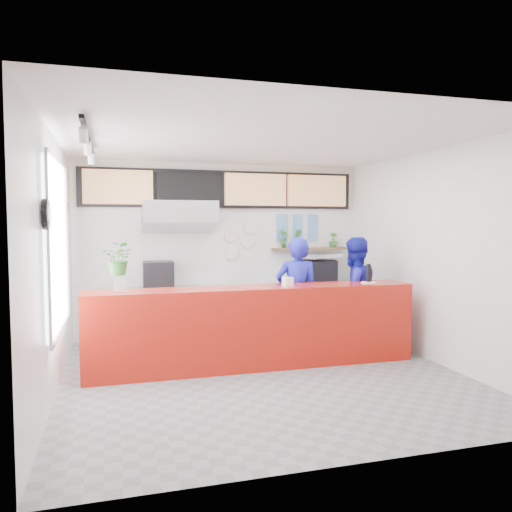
{
  "coord_description": "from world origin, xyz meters",
  "views": [
    {
      "loc": [
        -1.84,
        -6.07,
        1.97
      ],
      "look_at": [
        0.1,
        0.7,
        1.5
      ],
      "focal_mm": 35.0,
      "sensor_mm": 36.0,
      "label": 1
    }
  ],
  "objects_px": {
    "panini_oven": "(158,275)",
    "staff_right": "(354,293)",
    "pepper_mill": "(369,273)",
    "staff_center": "(297,296)",
    "espresso_machine": "(319,271)",
    "service_counter": "(255,327)"
  },
  "relations": [
    {
      "from": "service_counter",
      "to": "staff_right",
      "type": "relative_size",
      "value": 2.57
    },
    {
      "from": "espresso_machine",
      "to": "staff_center",
      "type": "distance_m",
      "value": 1.65
    },
    {
      "from": "staff_center",
      "to": "panini_oven",
      "type": "bearing_deg",
      "value": -16.49
    },
    {
      "from": "service_counter",
      "to": "staff_center",
      "type": "xyz_separation_m",
      "value": [
        0.78,
        0.45,
        0.33
      ]
    },
    {
      "from": "staff_right",
      "to": "service_counter",
      "type": "bearing_deg",
      "value": 5.2
    },
    {
      "from": "espresso_machine",
      "to": "pepper_mill",
      "type": "distance_m",
      "value": 1.83
    },
    {
      "from": "service_counter",
      "to": "staff_right",
      "type": "bearing_deg",
      "value": 16.2
    },
    {
      "from": "staff_center",
      "to": "service_counter",
      "type": "bearing_deg",
      "value": 48.57
    },
    {
      "from": "espresso_machine",
      "to": "staff_center",
      "type": "relative_size",
      "value": 0.35
    },
    {
      "from": "service_counter",
      "to": "espresso_machine",
      "type": "relative_size",
      "value": 7.31
    },
    {
      "from": "panini_oven",
      "to": "pepper_mill",
      "type": "height_order",
      "value": "pepper_mill"
    },
    {
      "from": "staff_center",
      "to": "pepper_mill",
      "type": "xyz_separation_m",
      "value": [
        0.92,
        -0.48,
        0.37
      ]
    },
    {
      "from": "panini_oven",
      "to": "staff_right",
      "type": "relative_size",
      "value": 0.28
    },
    {
      "from": "service_counter",
      "to": "staff_right",
      "type": "height_order",
      "value": "staff_right"
    },
    {
      "from": "staff_center",
      "to": "staff_right",
      "type": "xyz_separation_m",
      "value": [
        0.96,
        0.05,
        -0.01
      ]
    },
    {
      "from": "staff_right",
      "to": "staff_center",
      "type": "bearing_deg",
      "value": -7.87
    },
    {
      "from": "panini_oven",
      "to": "espresso_machine",
      "type": "height_order",
      "value": "panini_oven"
    },
    {
      "from": "espresso_machine",
      "to": "panini_oven",
      "type": "bearing_deg",
      "value": -164.13
    },
    {
      "from": "staff_right",
      "to": "pepper_mill",
      "type": "bearing_deg",
      "value": 74.88
    },
    {
      "from": "pepper_mill",
      "to": "staff_center",
      "type": "bearing_deg",
      "value": 152.49
    },
    {
      "from": "service_counter",
      "to": "pepper_mill",
      "type": "xyz_separation_m",
      "value": [
        1.7,
        -0.03,
        0.7
      ]
    },
    {
      "from": "pepper_mill",
      "to": "espresso_machine",
      "type": "bearing_deg",
      "value": 89.82
    }
  ]
}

